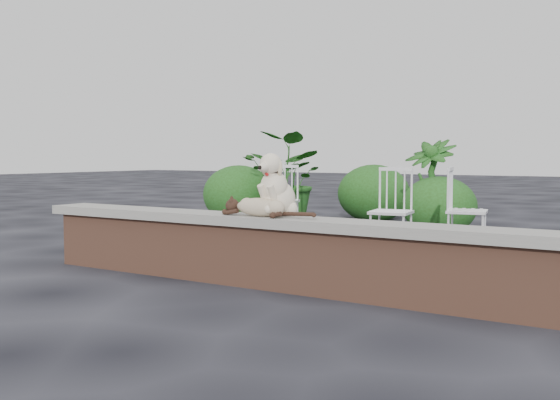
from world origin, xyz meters
The scene contains 11 objects.
ground centered at (0.00, 0.00, 0.00)m, with size 60.00×60.00×0.00m, color black.
brick_wall centered at (0.00, 0.00, 0.25)m, with size 6.00×0.30×0.50m, color brown.
capstone centered at (0.00, 0.00, 0.54)m, with size 6.20×0.40×0.08m, color slate.
dog centered at (-0.65, 0.10, 0.84)m, with size 0.34×0.45×0.52m, color beige, non-canonical shape.
cat centered at (-0.73, -0.05, 0.67)m, with size 1.01×0.24×0.17m, color tan, non-canonical shape.
chair_e centered at (0.13, 2.79, 0.47)m, with size 0.56×0.56×0.94m, color white, non-canonical shape.
chair_a centered at (-2.44, 3.01, 0.47)m, with size 0.56×0.56×0.94m, color white, non-canonical shape.
chair_b centered at (-0.54, 2.24, 0.47)m, with size 0.56×0.56×0.94m, color white, non-canonical shape.
potted_plant_a centered at (-2.91, 3.96, 0.71)m, with size 1.28×1.11×1.42m, color #1F4213.
potted_plant_b centered at (-0.90, 4.48, 0.65)m, with size 0.73×0.73×1.30m, color #1F4213.
shrubbery centered at (-2.55, 4.79, 0.42)m, with size 4.41×2.52×0.97m.
Camera 1 is at (2.20, -4.39, 1.08)m, focal length 41.65 mm.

